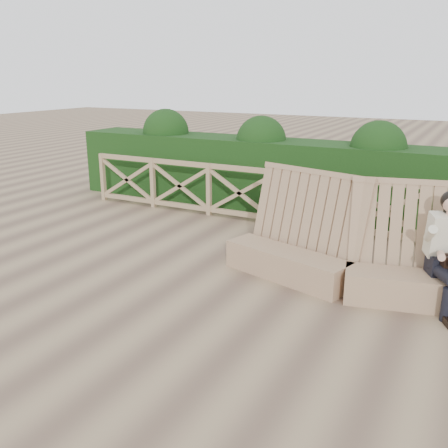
% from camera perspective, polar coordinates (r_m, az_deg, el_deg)
% --- Properties ---
extents(ground, '(60.00, 60.00, 0.00)m').
position_cam_1_polar(ground, '(6.72, -0.55, -8.41)').
color(ground, brown).
rests_on(ground, ground).
extents(bench, '(3.82, 1.24, 1.55)m').
position_cam_1_polar(bench, '(7.08, 14.46, -4.24)').
color(bench, '#987357').
rests_on(bench, ground).
extents(guardrail, '(10.10, 0.09, 1.10)m').
position_cam_1_polar(guardrail, '(9.59, 9.46, 2.61)').
color(guardrail, olive).
rests_on(guardrail, ground).
extents(hedge, '(12.00, 1.20, 1.50)m').
position_cam_1_polar(hedge, '(10.67, 11.60, 5.01)').
color(hedge, black).
rests_on(hedge, ground).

